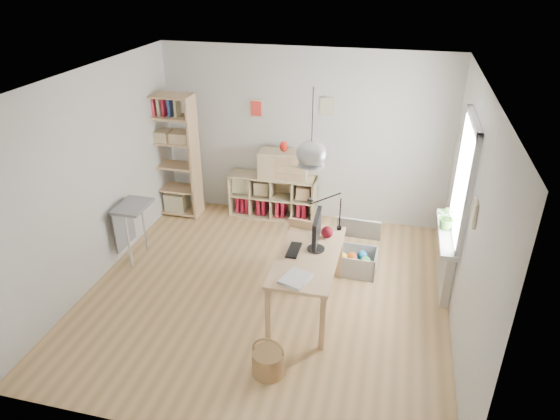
% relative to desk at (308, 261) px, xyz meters
% --- Properties ---
extents(ground, '(4.50, 4.50, 0.00)m').
position_rel_desk_xyz_m(ground, '(-0.55, 0.15, -0.66)').
color(ground, tan).
rests_on(ground, ground).
extents(room_shell, '(4.50, 4.50, 4.50)m').
position_rel_desk_xyz_m(room_shell, '(-0.00, 0.00, 1.34)').
color(room_shell, silver).
rests_on(room_shell, ground).
extents(window_unit, '(0.07, 1.16, 1.46)m').
position_rel_desk_xyz_m(window_unit, '(1.68, 0.75, 0.89)').
color(window_unit, white).
rests_on(window_unit, ground).
extents(radiator, '(0.10, 0.80, 0.80)m').
position_rel_desk_xyz_m(radiator, '(1.64, 0.75, -0.26)').
color(radiator, silver).
rests_on(radiator, ground).
extents(windowsill, '(0.22, 1.20, 0.06)m').
position_rel_desk_xyz_m(windowsill, '(1.59, 0.75, 0.17)').
color(windowsill, silver).
rests_on(windowsill, radiator).
extents(desk, '(0.70, 1.50, 0.75)m').
position_rel_desk_xyz_m(desk, '(0.00, 0.00, 0.00)').
color(desk, tan).
rests_on(desk, ground).
extents(cube_shelf, '(1.40, 0.38, 0.72)m').
position_rel_desk_xyz_m(cube_shelf, '(-1.02, 2.23, -0.36)').
color(cube_shelf, '#D0BE89').
rests_on(cube_shelf, ground).
extents(tall_bookshelf, '(0.80, 0.38, 2.00)m').
position_rel_desk_xyz_m(tall_bookshelf, '(-2.59, 1.95, 0.43)').
color(tall_bookshelf, tan).
rests_on(tall_bookshelf, ground).
extents(side_table, '(0.40, 0.55, 0.85)m').
position_rel_desk_xyz_m(side_table, '(-2.59, 0.50, 0.01)').
color(side_table, gray).
rests_on(side_table, ground).
extents(chair, '(0.47, 0.47, 0.87)m').
position_rel_desk_xyz_m(chair, '(-0.18, 0.46, -0.16)').
color(chair, gray).
rests_on(chair, ground).
extents(wicker_basket, '(0.34, 0.33, 0.46)m').
position_rel_desk_xyz_m(wicker_basket, '(-0.18, -1.18, -0.51)').
color(wicker_basket, '#987145').
rests_on(wicker_basket, ground).
extents(storage_chest, '(0.63, 0.71, 0.65)m').
position_rel_desk_xyz_m(storage_chest, '(0.48, 0.96, -0.44)').
color(storage_chest, '#BCBCB7').
rests_on(storage_chest, ground).
extents(monitor, '(0.21, 0.52, 0.45)m').
position_rel_desk_xyz_m(monitor, '(0.07, 0.12, 0.35)').
color(monitor, black).
rests_on(monitor, desk).
extents(keyboard, '(0.13, 0.35, 0.02)m').
position_rel_desk_xyz_m(keyboard, '(-0.18, 0.03, 0.10)').
color(keyboard, black).
rests_on(keyboard, desk).
extents(task_lamp, '(0.44, 0.16, 0.47)m').
position_rel_desk_xyz_m(task_lamp, '(0.06, 0.61, 0.41)').
color(task_lamp, black).
rests_on(task_lamp, desk).
extents(yarn_ball, '(0.15, 0.15, 0.15)m').
position_rel_desk_xyz_m(yarn_ball, '(0.15, 0.43, 0.17)').
color(yarn_ball, '#520A15').
rests_on(yarn_ball, desk).
extents(paper_tray, '(0.36, 0.40, 0.03)m').
position_rel_desk_xyz_m(paper_tray, '(-0.03, -0.54, 0.11)').
color(paper_tray, silver).
rests_on(paper_tray, desk).
extents(drawer_chest, '(0.79, 0.40, 0.44)m').
position_rel_desk_xyz_m(drawer_chest, '(-0.82, 2.19, 0.28)').
color(drawer_chest, '#D0BE89').
rests_on(drawer_chest, cube_shelf).
extents(red_vase, '(0.14, 0.14, 0.16)m').
position_rel_desk_xyz_m(red_vase, '(-0.81, 2.19, 0.58)').
color(red_vase, maroon).
rests_on(red_vase, drawer_chest).
extents(potted_plant, '(0.29, 0.26, 0.32)m').
position_rel_desk_xyz_m(potted_plant, '(1.57, 0.82, 0.36)').
color(potted_plant, '#376325').
rests_on(potted_plant, windowsill).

